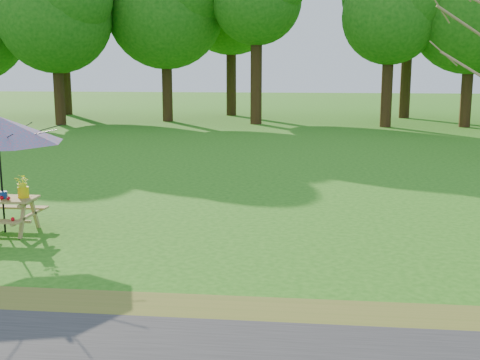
# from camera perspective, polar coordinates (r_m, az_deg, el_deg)

# --- Properties ---
(ground) EXTENTS (120.00, 120.00, 0.00)m
(ground) POSITION_cam_1_polar(r_m,az_deg,el_deg) (11.38, -18.29, -5.55)
(ground) COLOR #266E14
(ground) RESTS_ON ground
(picnic_table) EXTENTS (1.20, 1.32, 0.67)m
(picnic_table) POSITION_cam_1_polar(r_m,az_deg,el_deg) (12.14, -21.47, -3.16)
(picnic_table) COLOR olive
(picnic_table) RESTS_ON ground
(produce_bins) EXTENTS (0.34, 0.33, 0.13)m
(produce_bins) POSITION_cam_1_polar(r_m,az_deg,el_deg) (12.12, -21.70, -1.28)
(produce_bins) COLOR red
(produce_bins) RESTS_ON picnic_table
(flower_bucket) EXTENTS (0.31, 0.28, 0.45)m
(flower_bucket) POSITION_cam_1_polar(r_m,az_deg,el_deg) (11.90, -19.89, -0.46)
(flower_bucket) COLOR yellow
(flower_bucket) RESTS_ON picnic_table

